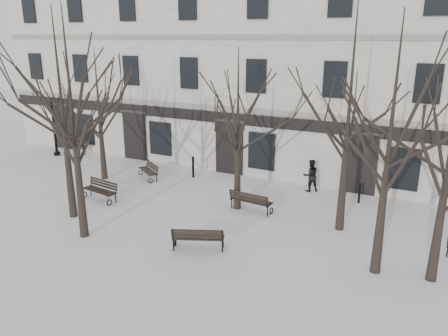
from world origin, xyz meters
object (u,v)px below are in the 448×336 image
Objects in this scene: tree_1 at (71,98)px; bench_3 at (149,170)px; bench_4 at (251,201)px; bench_1 at (198,237)px; lamp_post at (56,122)px; tree_0 at (60,90)px; tree_2 at (392,117)px; bench_0 at (100,190)px.

bench_3 is at bearing 106.42° from tree_1.
bench_1 is at bearing 91.95° from bench_4.
tree_1 reaches higher than bench_3.
lamp_post is (-7.86, 1.13, 1.75)m from bench_3.
tree_2 is at bearing 5.28° from tree_0.
bench_0 is at bearing 98.55° from tree_0.
bench_3 is (0.08, 3.66, -0.05)m from bench_0.
lamp_post reaches higher than bench_4.
bench_4 is (6.50, 3.91, -4.82)m from tree_0.
tree_0 is at bearing -73.03° from bench_0.
tree_0 is at bearing -40.10° from lamp_post.
bench_4 reaches higher than bench_0.
lamp_post is at bearing -154.64° from bench_3.
tree_0 is 7.93m from bench_1.
bench_4 is at bearing -116.58° from bench_1.
tree_0 reaches higher than bench_1.
bench_4 is 0.50× the size of lamp_post.
tree_2 is at bearing 12.76° from tree_1.
bench_0 reaches higher than bench_1.
tree_0 is 2.18m from tree_1.
lamp_post is at bearing -6.35° from bench_4.
tree_0 is at bearing -174.72° from tree_2.
tree_0 is at bearing 145.94° from tree_1.
tree_0 is at bearing -54.16° from bench_3.
tree_2 is 4.19× the size of bench_0.
tree_1 is 6.63m from bench_1.
tree_0 is 12.22m from tree_2.
tree_0 reaches higher than tree_2.
lamp_post is (-9.89, 8.03, -3.09)m from tree_1.
tree_0 reaches higher than bench_0.
bench_4 is at bearing -11.25° from lamp_post.
bench_1 is at bearing -167.03° from tree_2.
tree_1 is at bearing -167.24° from tree_2.
tree_0 is 8.99m from bench_4.
bench_0 is (-2.11, 3.24, -4.78)m from tree_1.
tree_1 reaches higher than tree_2.
bench_1 is at bearing 12.49° from tree_1.
bench_4 reaches higher than bench_1.
tree_0 is 4.44× the size of bench_4.
tree_2 is 21.22m from lamp_post.
tree_2 reaches higher than bench_4.
bench_1 is 16.09m from lamp_post.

